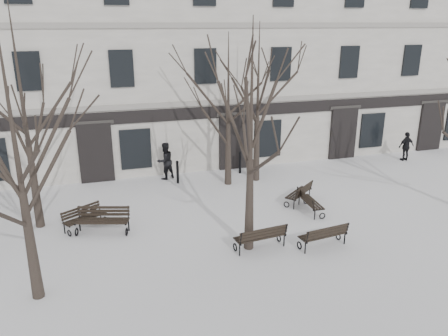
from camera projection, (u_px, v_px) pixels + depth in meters
name	position (u px, v px, depth m)	size (l,w,h in m)	color
ground	(209.00, 247.00, 15.20)	(100.00, 100.00, 0.00)	white
building	(150.00, 57.00, 25.22)	(40.40, 10.20, 11.40)	silver
tree_1	(13.00, 132.00, 10.92)	(5.39, 5.39, 7.70)	black
tree_2	(251.00, 112.00, 13.62)	(5.35, 5.35, 7.64)	black
tree_4	(21.00, 93.00, 15.12)	(5.73, 5.73, 8.18)	black
tree_5	(228.00, 93.00, 19.74)	(4.94, 4.94, 7.06)	black
tree_6	(258.00, 85.00, 20.19)	(5.25, 5.25, 7.49)	black
bench_0	(84.00, 217.00, 16.48)	(1.67, 1.34, 0.82)	black
bench_1	(261.00, 236.00, 14.87)	(1.86, 0.85, 0.91)	black
bench_2	(324.00, 235.00, 15.02)	(1.80, 0.85, 0.88)	black
bench_3	(103.00, 219.00, 16.08)	(2.03, 1.22, 0.97)	black
bench_4	(300.00, 193.00, 18.79)	(1.66, 1.50, 0.84)	black
bench_5	(309.00, 201.00, 17.88)	(0.70, 1.69, 0.83)	black
bollard_a	(178.00, 171.00, 21.03)	(0.15, 0.15, 1.15)	black
bollard_b	(240.00, 162.00, 22.43)	(0.15, 0.15, 1.16)	black
pedestrian_b	(166.00, 179.00, 21.84)	(0.90, 0.70, 1.86)	black
pedestrian_c	(404.00, 160.00, 24.73)	(0.97, 0.40, 1.65)	black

